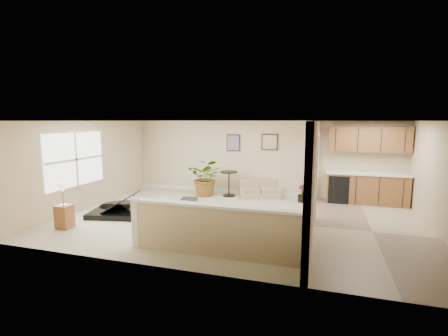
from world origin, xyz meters
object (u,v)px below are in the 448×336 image
(loveseat, at_px, (260,188))
(small_plant, at_px, (302,195))
(piano, at_px, (119,194))
(palm_plant, at_px, (206,178))
(lamp_stand, at_px, (64,209))
(piano_bench, at_px, (187,210))
(accent_table, at_px, (229,180))

(loveseat, distance_m, small_plant, 1.43)
(piano, bearing_deg, palm_plant, 48.13)
(loveseat, relative_size, lamp_stand, 1.42)
(piano_bench, xyz_separation_m, accent_table, (0.27, 2.86, 0.27))
(piano_bench, bearing_deg, piano, 179.41)
(loveseat, relative_size, palm_plant, 1.24)
(palm_plant, bearing_deg, small_plant, 0.82)
(piano, height_order, piano_bench, piano)
(small_plant, xyz_separation_m, lamp_stand, (-5.19, -4.14, 0.23))
(piano, relative_size, loveseat, 1.15)
(accent_table, relative_size, lamp_stand, 0.76)
(piano, height_order, small_plant, piano)
(lamp_stand, bearing_deg, palm_plant, 63.46)
(piano, bearing_deg, accent_table, 39.46)
(piano_bench, xyz_separation_m, lamp_stand, (-2.51, -1.41, 0.20))
(piano, bearing_deg, piano_bench, -12.34)
(small_plant, height_order, lamp_stand, lamp_stand)
(small_plant, bearing_deg, palm_plant, -179.18)
(piano, xyz_separation_m, palm_plant, (1.55, 2.67, 0.08))
(loveseat, relative_size, small_plant, 2.87)
(palm_plant, distance_m, small_plant, 3.16)
(loveseat, xyz_separation_m, accent_table, (-1.02, -0.20, 0.24))
(piano, distance_m, palm_plant, 3.09)
(piano_bench, height_order, lamp_stand, lamp_stand)
(palm_plant, bearing_deg, accent_table, 13.03)
(lamp_stand, bearing_deg, small_plant, 38.62)
(palm_plant, relative_size, small_plant, 2.32)
(loveseat, bearing_deg, piano, -154.66)
(palm_plant, height_order, small_plant, palm_plant)
(piano, bearing_deg, lamp_stand, -120.96)
(lamp_stand, bearing_deg, accent_table, 56.91)
(accent_table, height_order, small_plant, accent_table)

